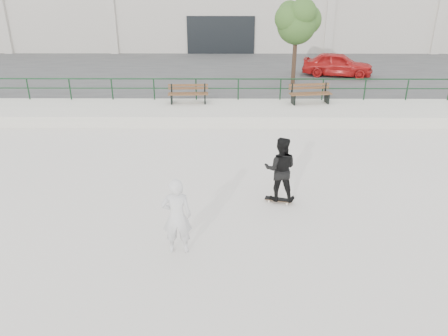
{
  "coord_description": "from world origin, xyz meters",
  "views": [
    {
      "loc": [
        0.46,
        -9.6,
        6.03
      ],
      "look_at": [
        0.38,
        2.0,
        0.84
      ],
      "focal_mm": 35.0,
      "sensor_mm": 36.0,
      "label": 1
    }
  ],
  "objects_px": {
    "bench_right": "(310,94)",
    "seated_skater": "(177,216)",
    "red_car": "(338,64)",
    "tree": "(297,20)",
    "standing_skater": "(280,169)",
    "skateboard": "(279,199)",
    "bench_left": "(188,94)"
  },
  "relations": [
    {
      "from": "skateboard",
      "to": "standing_skater",
      "type": "relative_size",
      "value": 0.43
    },
    {
      "from": "red_car",
      "to": "seated_skater",
      "type": "xyz_separation_m",
      "value": [
        -7.61,
        -17.11,
        -0.24
      ]
    },
    {
      "from": "bench_right",
      "to": "standing_skater",
      "type": "relative_size",
      "value": 1.06
    },
    {
      "from": "red_car",
      "to": "seated_skater",
      "type": "relative_size",
      "value": 2.12
    },
    {
      "from": "tree",
      "to": "skateboard",
      "type": "bearing_deg",
      "value": -99.65
    },
    {
      "from": "tree",
      "to": "seated_skater",
      "type": "relative_size",
      "value": 2.36
    },
    {
      "from": "bench_right",
      "to": "seated_skater",
      "type": "height_order",
      "value": "seated_skater"
    },
    {
      "from": "tree",
      "to": "standing_skater",
      "type": "bearing_deg",
      "value": -99.65
    },
    {
      "from": "skateboard",
      "to": "seated_skater",
      "type": "relative_size",
      "value": 0.43
    },
    {
      "from": "red_car",
      "to": "seated_skater",
      "type": "distance_m",
      "value": 18.73
    },
    {
      "from": "bench_right",
      "to": "skateboard",
      "type": "distance_m",
      "value": 9.08
    },
    {
      "from": "skateboard",
      "to": "bench_right",
      "type": "bearing_deg",
      "value": 90.84
    },
    {
      "from": "bench_left",
      "to": "seated_skater",
      "type": "xyz_separation_m",
      "value": [
        0.65,
        -11.21,
        0.02
      ]
    },
    {
      "from": "bench_left",
      "to": "bench_right",
      "type": "bearing_deg",
      "value": -3.1
    },
    {
      "from": "tree",
      "to": "red_car",
      "type": "relative_size",
      "value": 1.11
    },
    {
      "from": "bench_right",
      "to": "skateboard",
      "type": "xyz_separation_m",
      "value": [
        -2.35,
        -8.73,
        -0.87
      ]
    },
    {
      "from": "standing_skater",
      "to": "seated_skater",
      "type": "relative_size",
      "value": 1.0
    },
    {
      "from": "tree",
      "to": "red_car",
      "type": "height_order",
      "value": "tree"
    },
    {
      "from": "bench_left",
      "to": "red_car",
      "type": "xyz_separation_m",
      "value": [
        8.26,
        5.91,
        0.26
      ]
    },
    {
      "from": "standing_skater",
      "to": "seated_skater",
      "type": "bearing_deg",
      "value": 50.98
    },
    {
      "from": "red_car",
      "to": "seated_skater",
      "type": "bearing_deg",
      "value": 170.82
    },
    {
      "from": "bench_left",
      "to": "tree",
      "type": "bearing_deg",
      "value": 31.46
    },
    {
      "from": "bench_left",
      "to": "skateboard",
      "type": "bearing_deg",
      "value": -72.27
    },
    {
      "from": "red_car",
      "to": "standing_skater",
      "type": "relative_size",
      "value": 2.13
    },
    {
      "from": "bench_left",
      "to": "bench_right",
      "type": "height_order",
      "value": "bench_right"
    },
    {
      "from": "seated_skater",
      "to": "bench_right",
      "type": "bearing_deg",
      "value": -118.13
    },
    {
      "from": "standing_skater",
      "to": "seated_skater",
      "type": "distance_m",
      "value": 3.61
    },
    {
      "from": "bench_right",
      "to": "tree",
      "type": "relative_size",
      "value": 0.45
    },
    {
      "from": "bench_right",
      "to": "skateboard",
      "type": "height_order",
      "value": "bench_right"
    },
    {
      "from": "skateboard",
      "to": "red_car",
      "type": "bearing_deg",
      "value": 87.17
    },
    {
      "from": "bench_left",
      "to": "skateboard",
      "type": "height_order",
      "value": "bench_left"
    },
    {
      "from": "bench_right",
      "to": "skateboard",
      "type": "bearing_deg",
      "value": -113.22
    }
  ]
}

